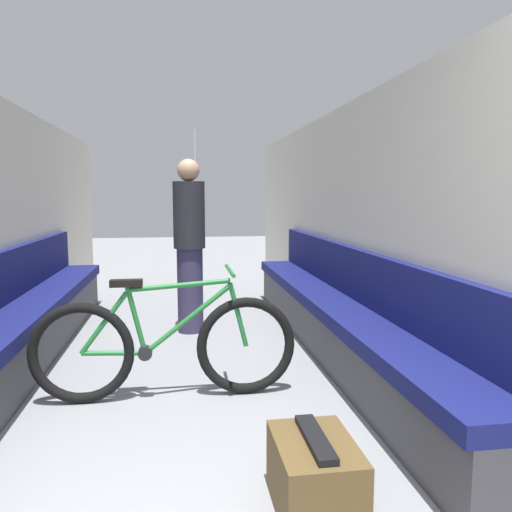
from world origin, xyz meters
name	(u,v)px	position (x,y,z in m)	size (l,w,h in m)	color
wall_right	(370,228)	(1.48, 2.98, 1.05)	(0.10, 9.16, 2.11)	beige
bench_seat_row_left	(20,329)	(-1.24, 3.10, 0.30)	(0.43, 4.63, 0.89)	#3D3D42
bench_seat_row_right	(335,317)	(1.24, 3.10, 0.30)	(0.43, 4.63, 0.89)	#3D3D42
bicycle	(165,347)	(-0.13, 2.36, 0.35)	(1.70, 0.46, 0.85)	black
grab_pole_near	(196,220)	(0.17, 5.25, 1.02)	(0.08, 0.08, 2.09)	gray
passenger_standing	(190,244)	(0.06, 3.96, 0.85)	(0.30, 0.30, 1.65)	#332D4C
luggage_bag	(315,476)	(0.51, 1.07, 0.16)	(0.33, 0.46, 0.34)	brown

